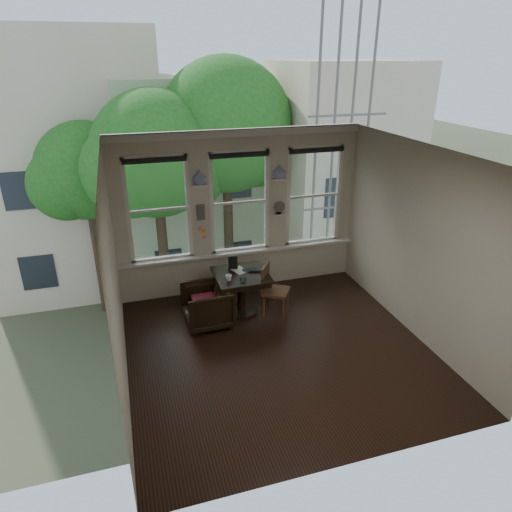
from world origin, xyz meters
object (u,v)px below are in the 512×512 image
object	(u,v)px
side_chair_right	(276,291)
laptop	(251,271)
mug	(229,278)
table	(241,293)
armchair_left	(207,306)

from	to	relation	value
side_chair_right	laptop	xyz separation A→B (m)	(-0.36, 0.26, 0.30)
side_chair_right	mug	world-z (taller)	side_chair_right
table	side_chair_right	world-z (taller)	side_chair_right
armchair_left	side_chair_right	bearing A→B (deg)	86.15
side_chair_right	laptop	world-z (taller)	side_chair_right
armchair_left	mug	world-z (taller)	mug
laptop	mug	size ratio (longest dim) A/B	2.92
armchair_left	laptop	size ratio (longest dim) A/B	2.46
table	laptop	xyz separation A→B (m)	(0.18, 0.02, 0.39)
table	laptop	size ratio (longest dim) A/B	2.86
side_chair_right	armchair_left	bearing A→B (deg)	121.34
armchair_left	mug	bearing A→B (deg)	91.38
side_chair_right	mug	bearing A→B (deg)	118.84
table	mug	distance (m)	0.53
side_chair_right	laptop	bearing A→B (deg)	87.91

